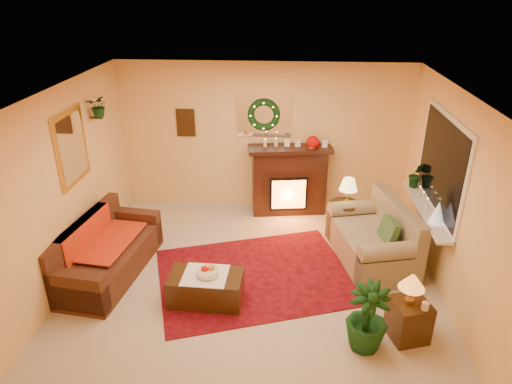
# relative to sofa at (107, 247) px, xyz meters

# --- Properties ---
(floor) EXTENTS (5.00, 5.00, 0.00)m
(floor) POSITION_rel_sofa_xyz_m (2.04, 0.06, -0.43)
(floor) COLOR beige
(floor) RESTS_ON ground
(ceiling) EXTENTS (5.00, 5.00, 0.00)m
(ceiling) POSITION_rel_sofa_xyz_m (2.04, 0.06, 2.17)
(ceiling) COLOR white
(ceiling) RESTS_ON ground
(wall_back) EXTENTS (5.00, 5.00, 0.00)m
(wall_back) POSITION_rel_sofa_xyz_m (2.04, 2.31, 0.87)
(wall_back) COLOR #EFD88C
(wall_back) RESTS_ON ground
(wall_front) EXTENTS (5.00, 5.00, 0.00)m
(wall_front) POSITION_rel_sofa_xyz_m (2.04, -2.19, 0.87)
(wall_front) COLOR #EFD88C
(wall_front) RESTS_ON ground
(wall_left) EXTENTS (4.50, 4.50, 0.00)m
(wall_left) POSITION_rel_sofa_xyz_m (-0.46, 0.06, 0.87)
(wall_left) COLOR #EFD88C
(wall_left) RESTS_ON ground
(wall_right) EXTENTS (4.50, 4.50, 0.00)m
(wall_right) POSITION_rel_sofa_xyz_m (4.54, 0.06, 0.87)
(wall_right) COLOR #EFD88C
(wall_right) RESTS_ON ground
(area_rug) EXTENTS (3.13, 2.70, 0.01)m
(area_rug) POSITION_rel_sofa_xyz_m (2.06, 0.07, -0.42)
(area_rug) COLOR #430B08
(area_rug) RESTS_ON floor
(sofa) EXTENTS (1.06, 1.96, 0.80)m
(sofa) POSITION_rel_sofa_xyz_m (0.00, 0.00, 0.00)
(sofa) COLOR #482C1C
(sofa) RESTS_ON floor
(red_throw) EXTENTS (0.73, 1.18, 0.02)m
(red_throw) POSITION_rel_sofa_xyz_m (-0.06, 0.13, 0.03)
(red_throw) COLOR #D84E2E
(red_throw) RESTS_ON sofa
(fireplace) EXTENTS (1.30, 0.57, 1.16)m
(fireplace) POSITION_rel_sofa_xyz_m (2.50, 2.10, 0.12)
(fireplace) COLOR black
(fireplace) RESTS_ON floor
(poinsettia) EXTENTS (0.23, 0.23, 0.23)m
(poinsettia) POSITION_rel_sofa_xyz_m (2.88, 2.11, 0.87)
(poinsettia) COLOR #BB0A03
(poinsettia) RESTS_ON fireplace
(mantel_candle_a) EXTENTS (0.06, 0.06, 0.18)m
(mantel_candle_a) POSITION_rel_sofa_xyz_m (2.08, 2.07, 0.83)
(mantel_candle_a) COLOR #F8F1C9
(mantel_candle_a) RESTS_ON fireplace
(mantel_candle_b) EXTENTS (0.07, 0.07, 0.20)m
(mantel_candle_b) POSITION_rel_sofa_xyz_m (2.26, 2.11, 0.83)
(mantel_candle_b) COLOR white
(mantel_candle_b) RESTS_ON fireplace
(mantel_mirror) EXTENTS (0.92, 0.02, 0.72)m
(mantel_mirror) POSITION_rel_sofa_xyz_m (2.04, 2.29, 1.27)
(mantel_mirror) COLOR white
(mantel_mirror) RESTS_ON wall_back
(wreath) EXTENTS (0.55, 0.11, 0.55)m
(wreath) POSITION_rel_sofa_xyz_m (2.04, 2.25, 1.29)
(wreath) COLOR #194719
(wreath) RESTS_ON wall_back
(wall_art) EXTENTS (0.32, 0.03, 0.48)m
(wall_art) POSITION_rel_sofa_xyz_m (0.69, 2.29, 1.12)
(wall_art) COLOR #381E11
(wall_art) RESTS_ON wall_back
(gold_mirror) EXTENTS (0.03, 0.84, 1.00)m
(gold_mirror) POSITION_rel_sofa_xyz_m (-0.44, 0.36, 1.32)
(gold_mirror) COLOR gold
(gold_mirror) RESTS_ON wall_left
(hanging_plant) EXTENTS (0.33, 0.28, 0.36)m
(hanging_plant) POSITION_rel_sofa_xyz_m (-0.30, 1.11, 1.54)
(hanging_plant) COLOR #194719
(hanging_plant) RESTS_ON wall_left
(loveseat) EXTENTS (1.23, 1.71, 0.89)m
(loveseat) POSITION_rel_sofa_xyz_m (3.72, 0.62, -0.01)
(loveseat) COLOR #B3A692
(loveseat) RESTS_ON floor
(window_frame) EXTENTS (0.03, 1.86, 1.36)m
(window_frame) POSITION_rel_sofa_xyz_m (4.53, 0.61, 1.12)
(window_frame) COLOR white
(window_frame) RESTS_ON wall_right
(window_glass) EXTENTS (0.02, 1.70, 1.22)m
(window_glass) POSITION_rel_sofa_xyz_m (4.51, 0.61, 1.12)
(window_glass) COLOR black
(window_glass) RESTS_ON wall_right
(window_sill) EXTENTS (0.22, 1.86, 0.04)m
(window_sill) POSITION_rel_sofa_xyz_m (4.42, 0.61, 0.44)
(window_sill) COLOR white
(window_sill) RESTS_ON wall_right
(mini_tree) EXTENTS (0.21, 0.21, 0.31)m
(mini_tree) POSITION_rel_sofa_xyz_m (4.43, 0.18, 0.61)
(mini_tree) COLOR white
(mini_tree) RESTS_ON window_sill
(sill_plant) EXTENTS (0.30, 0.24, 0.54)m
(sill_plant) POSITION_rel_sofa_xyz_m (4.43, 1.32, 0.66)
(sill_plant) COLOR #225924
(sill_plant) RESTS_ON window_sill
(side_table_round) EXTENTS (0.53, 0.53, 0.59)m
(side_table_round) POSITION_rel_sofa_xyz_m (3.39, 1.30, -0.10)
(side_table_round) COLOR black
(side_table_round) RESTS_ON floor
(lamp_cream) EXTENTS (0.28, 0.28, 0.43)m
(lamp_cream) POSITION_rel_sofa_xyz_m (3.41, 1.26, 0.45)
(lamp_cream) COLOR #FCE488
(lamp_cream) RESTS_ON side_table_round
(end_table_square) EXTENTS (0.50, 0.50, 0.49)m
(end_table_square) POSITION_rel_sofa_xyz_m (3.90, -1.00, -0.16)
(end_table_square) COLOR #3F2414
(end_table_square) RESTS_ON floor
(lamp_tiffany) EXTENTS (0.29, 0.29, 0.43)m
(lamp_tiffany) POSITION_rel_sofa_xyz_m (3.87, -1.00, 0.32)
(lamp_tiffany) COLOR orange
(lamp_tiffany) RESTS_ON end_table_square
(coffee_table) EXTENTS (0.95, 0.55, 0.39)m
(coffee_table) POSITION_rel_sofa_xyz_m (1.46, -0.51, -0.22)
(coffee_table) COLOR #4A2D1D
(coffee_table) RESTS_ON floor
(fruit_bowl) EXTENTS (0.27, 0.27, 0.06)m
(fruit_bowl) POSITION_rel_sofa_xyz_m (1.50, -0.52, 0.02)
(fruit_bowl) COLOR #F3EFCC
(fruit_bowl) RESTS_ON coffee_table
(floor_palm) EXTENTS (1.55, 1.55, 2.48)m
(floor_palm) POSITION_rel_sofa_xyz_m (3.38, -1.19, 0.02)
(floor_palm) COLOR #183515
(floor_palm) RESTS_ON floor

